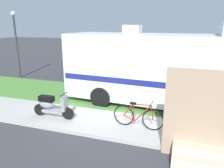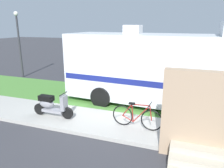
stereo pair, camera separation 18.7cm
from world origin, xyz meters
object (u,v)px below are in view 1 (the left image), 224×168
at_px(bottle_green, 195,124).
at_px(bottle_spare, 210,126).
at_px(bicycle, 138,117).
at_px(pickup_truck_far, 118,56).
at_px(scooter, 52,105).
at_px(pickup_truck_near, 124,62).
at_px(motorhome_rv, 161,68).
at_px(street_lamp_post, 16,38).

height_order(bottle_green, bottle_spare, bottle_spare).
relative_size(bicycle, pickup_truck_far, 0.33).
relative_size(scooter, pickup_truck_near, 0.28).
distance_m(pickup_truck_near, bottle_spare, 8.42).
height_order(bicycle, bottle_green, bicycle).
relative_size(scooter, pickup_truck_far, 0.32).
bearing_deg(motorhome_rv, pickup_truck_far, 119.01).
distance_m(motorhome_rv, bottle_spare, 3.09).
xyz_separation_m(scooter, bottle_spare, (5.52, 0.78, -0.34)).
relative_size(pickup_truck_near, bottle_green, 25.59).
height_order(pickup_truck_near, bottle_spare, pickup_truck_near).
relative_size(scooter, bottle_green, 7.25).
bearing_deg(bicycle, bottle_spare, 14.95).
xyz_separation_m(motorhome_rv, bicycle, (-0.41, -2.58, -1.19)).
bearing_deg(bicycle, street_lamp_post, 151.75).
bearing_deg(scooter, street_lamp_post, 139.20).
height_order(pickup_truck_far, bottle_green, pickup_truck_far).
bearing_deg(pickup_truck_far, bottle_green, -59.47).
height_order(motorhome_rv, bicycle, motorhome_rv).
xyz_separation_m(bicycle, street_lamp_post, (-9.03, 4.85, 2.06)).
height_order(scooter, bottle_spare, scooter).
xyz_separation_m(pickup_truck_near, pickup_truck_far, (-1.23, 2.68, -0.03)).
relative_size(pickup_truck_far, bottle_spare, 18.29).
bearing_deg(bottle_spare, bicycle, -165.05).
bearing_deg(pickup_truck_far, bottle_spare, -57.45).
relative_size(scooter, street_lamp_post, 0.39).
height_order(motorhome_rv, street_lamp_post, street_lamp_post).
bearing_deg(bicycle, motorhome_rv, 80.93).
relative_size(scooter, bicycle, 0.96).
bearing_deg(scooter, motorhome_rv, 37.08).
distance_m(pickup_truck_near, bottle_green, 8.15).
bearing_deg(bottle_green, scooter, -171.07).
xyz_separation_m(pickup_truck_near, street_lamp_post, (-6.48, -2.60, 1.58)).
relative_size(bicycle, bottle_spare, 6.10).
distance_m(pickup_truck_far, street_lamp_post, 7.62).
xyz_separation_m(bottle_spare, street_lamp_post, (-11.33, 4.24, 2.34)).
distance_m(bottle_green, bottle_spare, 0.47).
xyz_separation_m(motorhome_rv, pickup_truck_far, (-4.19, 7.56, -0.73)).
bearing_deg(pickup_truck_near, bottle_spare, -54.64).
height_order(motorhome_rv, pickup_truck_far, motorhome_rv).
bearing_deg(pickup_truck_near, bicycle, -71.10).
relative_size(bottle_green, street_lamp_post, 0.05).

